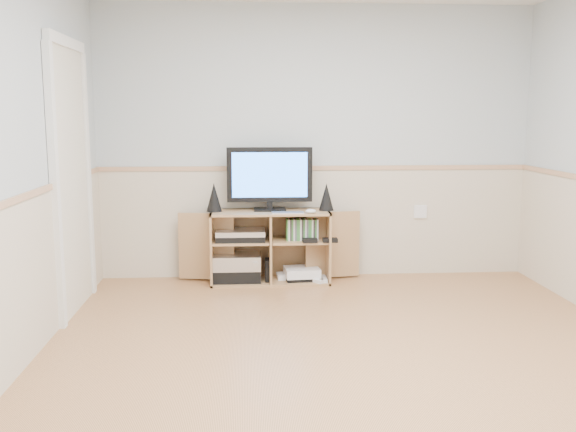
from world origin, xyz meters
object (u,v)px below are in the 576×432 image
Objects in this scene: monitor at (270,177)px; keyboard at (288,213)px; game_consoles at (300,274)px; media_cabinet at (270,245)px.

keyboard is (0.15, -0.19, -0.30)m from monitor.
monitor is at bearing 129.06° from keyboard.
monitor is 1.69× the size of game_consoles.
media_cabinet is at bearing 90.00° from monitor.
monitor reaches higher than keyboard.
monitor is at bearing -90.00° from media_cabinet.
media_cabinet reaches higher than game_consoles.
media_cabinet is 3.67× the size of game_consoles.
monitor reaches higher than media_cabinet.
media_cabinet is 0.39m from game_consoles.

